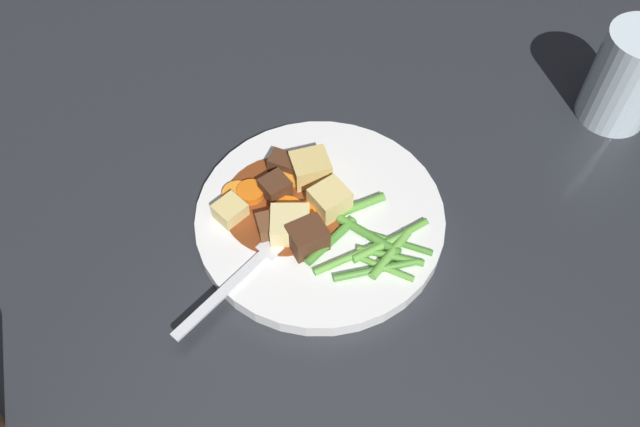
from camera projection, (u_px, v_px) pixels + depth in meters
ground_plane at (320, 223)px, 0.67m from camera, size 3.00×3.00×0.00m
dinner_plate at (320, 218)px, 0.67m from camera, size 0.25×0.25×0.02m
stew_sauce at (283, 206)px, 0.66m from camera, size 0.12×0.12×0.00m
carrot_slice_0 at (313, 231)px, 0.64m from camera, size 0.03×0.03×0.01m
carrot_slice_1 at (251, 192)px, 0.67m from camera, size 0.03×0.03×0.01m
carrot_slice_2 at (307, 215)px, 0.65m from camera, size 0.03×0.03×0.01m
carrot_slice_3 at (287, 212)px, 0.65m from camera, size 0.05×0.05×0.01m
carrot_slice_4 at (237, 195)px, 0.67m from camera, size 0.04×0.04×0.01m
carrot_slice_5 at (295, 176)px, 0.68m from camera, size 0.04×0.04×0.01m
potato_chunk_0 at (310, 169)px, 0.67m from camera, size 0.05×0.05×0.03m
potato_chunk_1 at (290, 226)px, 0.63m from camera, size 0.05×0.05×0.03m
potato_chunk_2 at (230, 211)px, 0.65m from camera, size 0.04×0.04×0.02m
potato_chunk_3 at (330, 201)px, 0.65m from camera, size 0.05×0.05×0.03m
meat_chunk_0 at (268, 227)px, 0.64m from camera, size 0.03×0.03×0.02m
meat_chunk_1 at (275, 188)px, 0.66m from camera, size 0.04×0.04×0.02m
meat_chunk_2 at (284, 164)px, 0.68m from camera, size 0.03×0.02×0.02m
meat_chunk_3 at (306, 237)px, 0.63m from camera, size 0.04×0.04×0.03m
green_bean_0 at (384, 268)px, 0.62m from camera, size 0.06×0.01×0.01m
green_bean_1 at (390, 254)px, 0.63m from camera, size 0.03×0.06×0.01m
green_bean_2 at (376, 270)px, 0.62m from camera, size 0.07×0.05×0.01m
green_bean_3 at (337, 210)px, 0.66m from camera, size 0.05×0.04×0.01m
green_bean_4 at (354, 208)px, 0.66m from camera, size 0.06×0.05×0.01m
green_bean_5 at (394, 239)px, 0.64m from camera, size 0.06×0.06×0.01m
green_bean_6 at (331, 241)px, 0.64m from camera, size 0.04×0.06×0.01m
green_bean_7 at (348, 258)px, 0.62m from camera, size 0.06×0.05×0.01m
green_bean_8 at (391, 256)px, 0.63m from camera, size 0.07×0.01×0.01m
green_bean_9 at (381, 246)px, 0.63m from camera, size 0.05×0.05×0.01m
green_bean_10 at (395, 242)px, 0.64m from camera, size 0.08×0.01×0.01m
green_bean_11 at (369, 235)px, 0.64m from camera, size 0.07×0.03×0.01m
fork at (248, 269)px, 0.62m from camera, size 0.09×0.17×0.00m
water_glass at (628, 77)px, 0.72m from camera, size 0.08×0.08×0.11m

